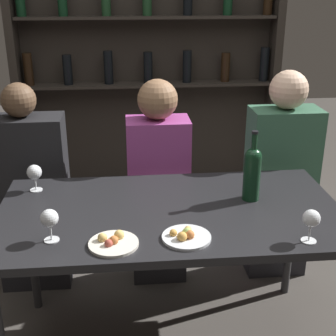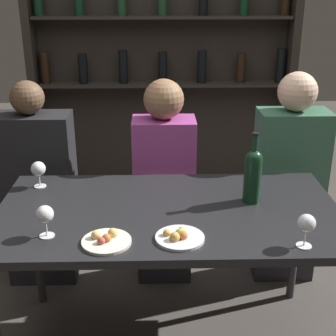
{
  "view_description": "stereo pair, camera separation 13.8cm",
  "coord_description": "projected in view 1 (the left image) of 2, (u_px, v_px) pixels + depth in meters",
  "views": [
    {
      "loc": [
        -0.19,
        -1.85,
        1.69
      ],
      "look_at": [
        0.0,
        0.12,
        0.89
      ],
      "focal_mm": 50.0,
      "sensor_mm": 36.0,
      "label": 1
    },
    {
      "loc": [
        -0.05,
        -1.85,
        1.69
      ],
      "look_at": [
        0.0,
        0.12,
        0.89
      ],
      "focal_mm": 50.0,
      "sensor_mm": 36.0,
      "label": 2
    }
  ],
  "objects": [
    {
      "name": "wine_glass_0",
      "position": [
        34.0,
        173.0,
        2.23
      ],
      "size": [
        0.07,
        0.07,
        0.13
      ],
      "color": "silver",
      "rests_on": "dining_table"
    },
    {
      "name": "dining_table",
      "position": [
        171.0,
        221.0,
        2.09
      ],
      "size": [
        1.53,
        0.81,
        0.74
      ],
      "color": "black",
      "rests_on": "ground_plane"
    },
    {
      "name": "wine_rack_wall",
      "position": [
        148.0,
        57.0,
        3.54
      ],
      "size": [
        2.01,
        0.21,
        2.2
      ],
      "color": "#28231E",
      "rests_on": "ground_plane"
    },
    {
      "name": "wine_bottle",
      "position": [
        252.0,
        171.0,
        2.12
      ],
      "size": [
        0.08,
        0.08,
        0.33
      ],
      "color": "black",
      "rests_on": "dining_table"
    },
    {
      "name": "seated_person_right",
      "position": [
        280.0,
        182.0,
        2.74
      ],
      "size": [
        0.39,
        0.22,
        1.24
      ],
      "color": "#26262B",
      "rests_on": "ground_plane"
    },
    {
      "name": "wine_glass_1",
      "position": [
        311.0,
        219.0,
        1.78
      ],
      "size": [
        0.07,
        0.07,
        0.13
      ],
      "color": "silver",
      "rests_on": "dining_table"
    },
    {
      "name": "wine_glass_2",
      "position": [
        49.0,
        219.0,
        1.79
      ],
      "size": [
        0.07,
        0.07,
        0.13
      ],
      "color": "silver",
      "rests_on": "dining_table"
    },
    {
      "name": "food_plate_1",
      "position": [
        186.0,
        236.0,
        1.83
      ],
      "size": [
        0.2,
        0.2,
        0.05
      ],
      "color": "silver",
      "rests_on": "dining_table"
    },
    {
      "name": "seated_person_left",
      "position": [
        30.0,
        196.0,
        2.63
      ],
      "size": [
        0.43,
        0.22,
        1.2
      ],
      "color": "#26262B",
      "rests_on": "ground_plane"
    },
    {
      "name": "seated_person_center",
      "position": [
        158.0,
        188.0,
        2.68
      ],
      "size": [
        0.35,
        0.22,
        1.21
      ],
      "color": "#26262B",
      "rests_on": "ground_plane"
    },
    {
      "name": "food_plate_0",
      "position": [
        113.0,
        242.0,
        1.79
      ],
      "size": [
        0.19,
        0.19,
        0.04
      ],
      "color": "silver",
      "rests_on": "dining_table"
    }
  ]
}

